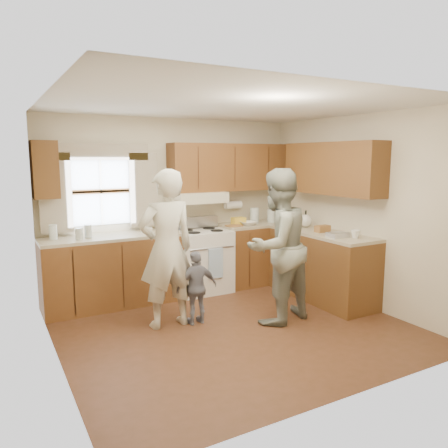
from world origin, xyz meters
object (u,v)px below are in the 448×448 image
stove (202,260)px  child (197,288)px  woman_right (277,247)px  woman_left (167,249)px

stove → child: stove is taller
child → woman_right: bearing=155.8°
woman_left → child: bearing=161.0°
woman_left → stove: bearing=-134.1°
stove → woman_right: (0.25, -1.51, 0.45)m
stove → woman_right: woman_right is taller
woman_left → child: 0.59m
woman_left → child: woman_left is taller
stove → child: (-0.61, -1.12, -0.03)m
woman_left → child: size_ratio=2.09×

